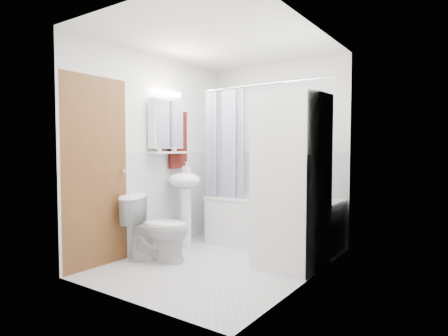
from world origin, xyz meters
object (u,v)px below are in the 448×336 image
Objects in this scene: sink at (185,192)px; washer_dryer at (291,181)px; bathtub at (273,220)px; toilet at (157,228)px.

washer_dryer is (1.43, 0.04, 0.21)m from sink.
bathtub is 1.17m from sink.
sink is 1.45m from washer_dryer.
sink reaches higher than toilet.
sink is 0.57× the size of washer_dryer.
washer_dryer is 2.47× the size of toilet.
washer_dryer is 1.57m from toilet.
bathtub is 2.22× the size of toilet.
washer_dryer is at bearing -49.27° from bathtub.
bathtub is at bearing -53.28° from toilet.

